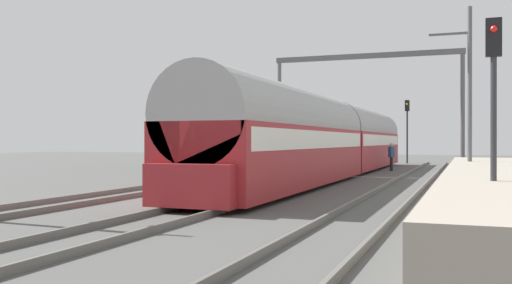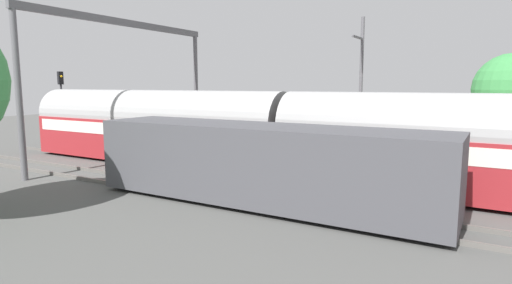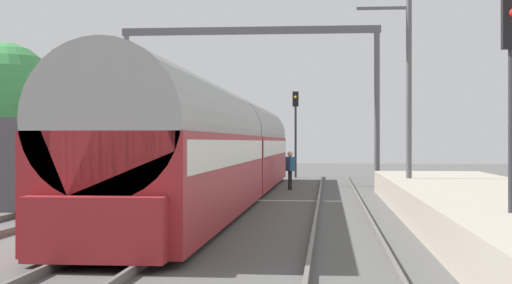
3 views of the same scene
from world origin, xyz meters
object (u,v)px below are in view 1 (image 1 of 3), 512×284
Objects in this scene: catenary_gantry at (366,85)px; railway_signal_far at (407,123)px; railway_signal_near at (494,90)px; freight_car at (250,148)px; person_crossing at (391,154)px; passenger_train at (333,138)px.

railway_signal_far is at bearing 77.44° from catenary_gantry.
railway_signal_near is 0.91× the size of railway_signal_far.
railway_signal_near reaches higher than freight_car.
catenary_gantry reaches higher than person_crossing.
passenger_train is 2.53× the size of freight_car.
person_crossing is 21.76m from railway_signal_near.
freight_car is at bearing -110.94° from catenary_gantry.
freight_car is 9.83m from person_crossing.
railway_signal_near is at bearing -81.10° from railway_signal_far.
catenary_gantry is at bearing 177.05° from person_crossing.
passenger_train is 2.55× the size of catenary_gantry.
catenary_gantry is (-1.92, -8.61, 2.35)m from railway_signal_far.
person_crossing is at bearing -59.48° from catenary_gantry.
catenary_gantry reaches higher than passenger_train.
railway_signal_far is at bearing 147.71° from person_crossing.
passenger_train reaches higher than person_crossing.
catenary_gantry is at bearing 106.09° from railway_signal_near.
railway_signal_far reaches higher than railway_signal_near.
railway_signal_far is at bearing 84.13° from passenger_train.
catenary_gantry is at bearing 69.06° from freight_car.
freight_car is at bearing 129.84° from railway_signal_near.
catenary_gantry is (-2.17, 3.68, 4.63)m from person_crossing.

